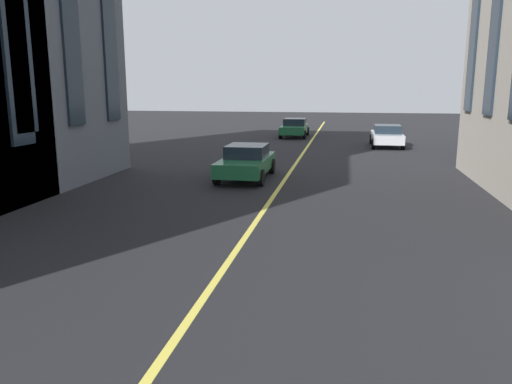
{
  "coord_description": "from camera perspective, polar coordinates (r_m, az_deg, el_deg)",
  "views": [
    {
      "loc": [
        5.03,
        -2.43,
        3.73
      ],
      "look_at": [
        14.52,
        -0.72,
        1.71
      ],
      "focal_mm": 35.43,
      "sensor_mm": 36.0,
      "label": 1
    }
  ],
  "objects": [
    {
      "name": "lane_centre_line",
      "position": [
        15.62,
        0.95,
        -1.96
      ],
      "size": [
        80.0,
        0.16,
        0.01
      ],
      "color": "#D8C64C",
      "rests_on": "ground_plane"
    },
    {
      "name": "car_silver_oncoming",
      "position": [
        32.9,
        14.56,
        6.19
      ],
      "size": [
        4.4,
        1.95,
        1.37
      ],
      "color": "#B7BABF",
      "rests_on": "ground_plane"
    },
    {
      "name": "car_green_far",
      "position": [
        20.79,
        -1.11,
        3.47
      ],
      "size": [
        4.4,
        1.95,
        1.37
      ],
      "color": "#1E6038",
      "rests_on": "ground_plane"
    },
    {
      "name": "car_green_mid",
      "position": [
        38.23,
        4.38,
        7.27
      ],
      "size": [
        4.4,
        1.95,
        1.37
      ],
      "color": "#1E6038",
      "rests_on": "ground_plane"
    }
  ]
}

